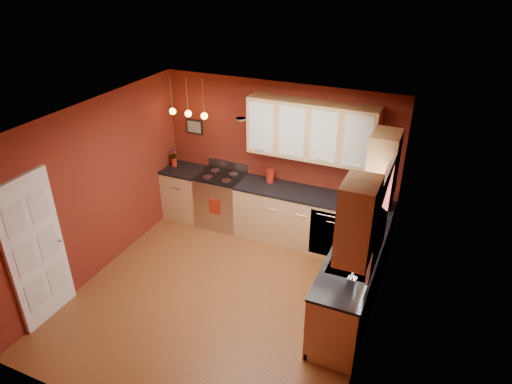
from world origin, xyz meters
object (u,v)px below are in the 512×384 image
at_px(red_canister, 270,176).
at_px(soap_pump, 352,280).
at_px(coffee_maker, 385,202).
at_px(gas_range, 222,199).
at_px(sink, 351,263).

distance_m(red_canister, soap_pump, 2.85).
distance_m(red_canister, coffee_maker, 1.91).
height_order(gas_range, red_canister, red_canister).
distance_m(sink, red_canister, 2.42).
distance_m(gas_range, red_canister, 1.04).
bearing_deg(coffee_maker, soap_pump, -78.77).
bearing_deg(gas_range, sink, -29.78).
height_order(red_canister, soap_pump, red_canister).
xyz_separation_m(sink, coffee_maker, (0.14, 1.50, 0.14)).
height_order(gas_range, sink, sink).
xyz_separation_m(gas_range, coffee_maker, (2.76, 0.00, 0.58)).
relative_size(red_canister, soap_pump, 1.01).
height_order(sink, soap_pump, sink).
height_order(gas_range, soap_pump, soap_pump).
height_order(coffee_maker, soap_pump, coffee_maker).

